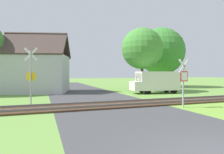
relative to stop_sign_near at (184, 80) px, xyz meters
The scene contains 8 objects.
road_asphalt 6.10m from the stop_sign_near, 132.35° to the right, with size 6.98×80.00×0.01m, color #424244.
rail_track 4.76m from the stop_sign_near, 151.92° to the left, with size 60.00×2.60×0.22m.
stop_sign_near is the anchor object (origin of this frame).
crossing_sign_far 9.56m from the stop_sign_near, 155.16° to the left, with size 0.85×0.27×3.72m.
house 15.78m from the stop_sign_near, 122.82° to the left, with size 7.85×7.29×6.47m.
tree_far 19.04m from the stop_sign_near, 60.99° to the left, with size 7.12×7.12×8.95m.
tree_right 11.39m from the stop_sign_near, 75.15° to the left, with size 4.72×4.72×7.25m.
mail_truck 8.66m from the stop_sign_near, 69.02° to the left, with size 5.07×2.36×2.24m.
Camera 1 is at (-4.02, -3.49, 2.05)m, focal length 32.00 mm.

